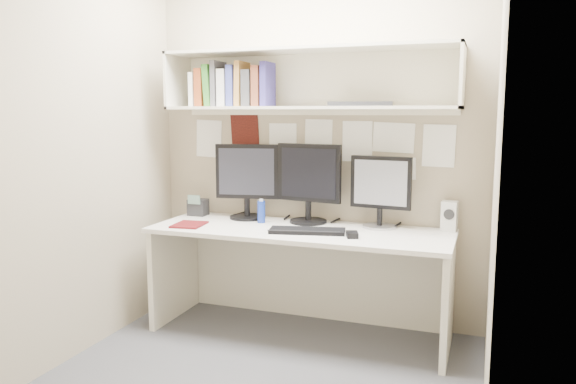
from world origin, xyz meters
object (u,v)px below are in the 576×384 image
(keyboard, at_px, (307,231))
(desk_phone, at_px, (198,207))
(monitor_left, at_px, (247,179))
(monitor_center, at_px, (309,181))
(monitor_right, at_px, (381,189))
(speaker, at_px, (449,216))
(maroon_notebook, at_px, (189,225))
(desk, at_px, (300,281))

(keyboard, distance_m, desk_phone, 1.01)
(monitor_left, xyz_separation_m, desk_phone, (-0.40, -0.02, -0.23))
(monitor_center, distance_m, monitor_right, 0.50)
(monitor_right, relative_size, speaker, 2.46)
(monitor_center, xyz_separation_m, monitor_right, (0.50, 0.00, -0.03))
(speaker, bearing_deg, monitor_right, -169.29)
(monitor_right, height_order, keyboard, monitor_right)
(monitor_left, relative_size, maroon_notebook, 2.27)
(desk, bearing_deg, maroon_notebook, -167.82)
(monitor_right, xyz_separation_m, maroon_notebook, (-1.24, -0.38, -0.25))
(monitor_right, height_order, maroon_notebook, monitor_right)
(monitor_center, distance_m, speaker, 0.97)
(speaker, bearing_deg, desk, -159.54)
(monitor_center, xyz_separation_m, keyboard, (0.09, -0.32, -0.28))
(speaker, relative_size, desk_phone, 1.21)
(maroon_notebook, height_order, desk_phone, desk_phone)
(monitor_center, bearing_deg, maroon_notebook, -144.77)
(desk_phone, bearing_deg, maroon_notebook, -71.08)
(monitor_left, bearing_deg, maroon_notebook, -136.43)
(monitor_right, distance_m, desk_phone, 1.39)
(speaker, bearing_deg, maroon_notebook, -161.16)
(maroon_notebook, bearing_deg, desk_phone, 103.71)
(desk, relative_size, monitor_left, 3.70)
(monitor_center, relative_size, speaker, 2.83)
(desk, xyz_separation_m, keyboard, (0.08, -0.11, 0.38))
(monitor_left, bearing_deg, monitor_right, -11.11)
(keyboard, height_order, maroon_notebook, keyboard)
(keyboard, bearing_deg, monitor_center, 94.09)
(monitor_left, bearing_deg, keyboard, -41.04)
(speaker, bearing_deg, desk_phone, -173.33)
(desk, distance_m, maroon_notebook, 0.85)
(monitor_right, relative_size, keyboard, 0.99)
(desk, xyz_separation_m, desk_phone, (-0.88, 0.20, 0.43))
(monitor_center, relative_size, desk_phone, 3.44)
(desk, height_order, keyboard, keyboard)
(keyboard, bearing_deg, monitor_right, 26.27)
(desk, xyz_separation_m, monitor_left, (-0.48, 0.22, 0.65))
(monitor_right, bearing_deg, monitor_left, -173.48)
(monitor_right, distance_m, maroon_notebook, 1.32)
(speaker, relative_size, maroon_notebook, 0.82)
(monitor_left, height_order, speaker, monitor_left)
(monitor_center, distance_m, desk_phone, 0.90)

